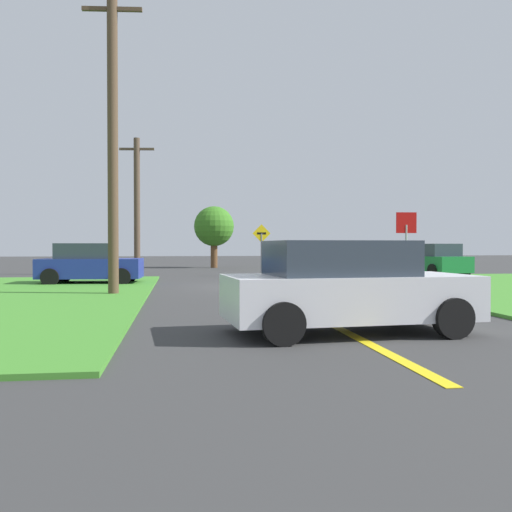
{
  "coord_description": "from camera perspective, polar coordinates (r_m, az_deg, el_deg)",
  "views": [
    {
      "loc": [
        -2.93,
        -20.59,
        1.54
      ],
      "look_at": [
        0.46,
        3.75,
        1.07
      ],
      "focal_mm": 39.07,
      "sensor_mm": 36.0,
      "label": 1
    }
  ],
  "objects": [
    {
      "name": "oak_tree_left",
      "position": [
        38.41,
        -4.32,
        3.01
      ],
      "size": [
        2.75,
        2.75,
        4.23
      ],
      "color": "brown",
      "rests_on": "ground"
    },
    {
      "name": "lane_stripe_center",
      "position": [
        13.02,
        5.18,
        -5.67
      ],
      "size": [
        0.2,
        14.0,
        0.01
      ],
      "primitive_type": "cube",
      "color": "yellow",
      "rests_on": "ground"
    },
    {
      "name": "utility_pole_mid",
      "position": [
        29.65,
        -12.09,
        5.16
      ],
      "size": [
        1.8,
        0.33,
        7.1
      ],
      "color": "brown",
      "rests_on": "ground"
    },
    {
      "name": "car_behind_on_main_road",
      "position": [
        9.86,
        9.2,
        -3.18
      ],
      "size": [
        4.42,
        2.39,
        1.62
      ],
      "rotation": [
        0.0,
        0.0,
        0.09
      ],
      "color": "silver",
      "rests_on": "ground"
    },
    {
      "name": "utility_pole_near",
      "position": [
        17.79,
        -14.46,
        11.69
      ],
      "size": [
        1.8,
        0.32,
        9.43
      ],
      "color": "brown",
      "rests_on": "ground"
    },
    {
      "name": "stop_sign",
      "position": [
        19.74,
        15.13,
        2.0
      ],
      "size": [
        0.71,
        0.07,
        2.67
      ],
      "rotation": [
        0.0,
        0.0,
        3.09
      ],
      "color": "#9EA0A8",
      "rests_on": "ground"
    },
    {
      "name": "car_on_crossroad",
      "position": [
        28.7,
        17.5,
        -0.42
      ],
      "size": [
        2.45,
        4.62,
        1.62
      ],
      "rotation": [
        0.0,
        0.0,
        1.72
      ],
      "color": "#196B33",
      "rests_on": "ground"
    },
    {
      "name": "parked_car_near_building",
      "position": [
        22.78,
        -16.66,
        -0.8
      ],
      "size": [
        3.98,
        2.21,
        1.62
      ],
      "rotation": [
        0.0,
        0.0,
        -0.05
      ],
      "color": "navy",
      "rests_on": "ground"
    },
    {
      "name": "direction_sign",
      "position": [
        27.54,
        0.57,
        1.24
      ],
      "size": [
        0.91,
        0.08,
        2.59
      ],
      "color": "slate",
      "rests_on": "ground"
    },
    {
      "name": "ground_plane",
      "position": [
        20.85,
        0.18,
        -3.14
      ],
      "size": [
        120.0,
        120.0,
        0.0
      ],
      "primitive_type": "plane",
      "color": "#353535"
    }
  ]
}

